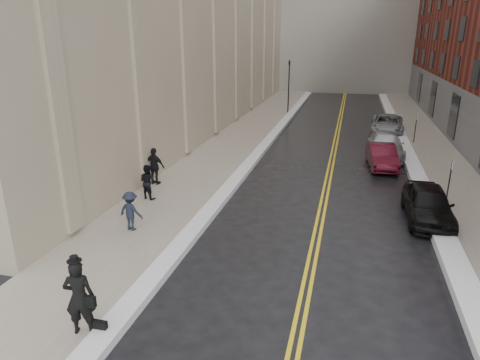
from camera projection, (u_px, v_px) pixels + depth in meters
The scene contains 18 objects.
ground at pixel (231, 273), 13.99m from camera, with size 160.00×160.00×0.00m, color black.
sidewalk_left at pixel (231, 146), 29.71m from camera, with size 4.00×64.00×0.15m, color gray.
sidewalk_right at pixel (440, 160), 26.50m from camera, with size 3.00×64.00×0.15m, color gray.
lane_stripe_a at pixel (331, 154), 28.10m from camera, with size 0.12×64.00×0.01m, color gold.
lane_stripe_b at pixel (335, 154), 28.04m from camera, with size 0.12×64.00×0.01m, color gold.
snow_ridge_left at pixel (263, 147), 29.14m from camera, with size 0.70×60.80×0.26m, color silver.
snow_ridge_right at pixel (409, 156), 26.91m from camera, with size 0.85×60.80×0.30m, color silver.
traffic_signal at pixel (289, 83), 41.13m from camera, with size 0.18×0.15×5.20m.
parking_sign_near at pixel (450, 178), 19.01m from camera, with size 0.06×0.35×2.23m.
parking_sign_far at pixel (416, 126), 30.02m from camera, with size 0.06×0.35×2.23m.
car_black at pixel (428, 204), 17.72m from camera, with size 1.76×4.36×1.49m, color black.
car_maroon at pixel (382, 156), 25.00m from camera, with size 1.44×4.12×1.36m, color #4C0D1A.
car_silver_near at pixel (386, 145), 27.32m from camera, with size 2.08×5.12×1.48m, color #A2A4A9.
car_silver_far at pixel (387, 124), 33.78m from camera, with size 2.41×5.23×1.45m, color gray.
pedestrian_main at pixel (79, 297), 10.64m from camera, with size 0.75×0.49×2.05m, color black.
pedestrian_a at pixel (148, 182), 19.72m from camera, with size 0.79×0.62×1.63m, color black.
pedestrian_b at pixel (131, 211), 16.51m from camera, with size 1.01×0.58×1.56m, color black.
pedestrian_c at pixel (155, 166), 21.59m from camera, with size 1.11×0.46×1.90m, color black.
Camera 1 is at (3.38, -11.81, 7.35)m, focal length 32.00 mm.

